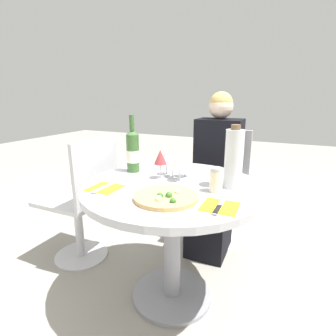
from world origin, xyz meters
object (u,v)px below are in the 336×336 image
Objects in this scene: seated_diner at (214,182)px; chair_empty_side at (84,202)px; dining_table at (172,209)px; tall_carafe at (234,159)px; pizza_large at (166,197)px; chair_behind_diner at (219,187)px; wine_bottle at (133,151)px.

chair_empty_side is at bearing 35.60° from seated_diner.
dining_table is 0.43m from tall_carafe.
chair_empty_side is at bearing 159.10° from pizza_large.
pizza_large is (0.77, -0.29, 0.27)m from chair_empty_side.
seated_diner reaches higher than chair_behind_diner.
chair_empty_side is 0.56m from wine_bottle.
chair_empty_side is 1.09m from tall_carafe.
tall_carafe reaches higher than chair_behind_diner.
chair_behind_diner is 2.81× the size of tall_carafe.
tall_carafe is at bearing 15.34° from dining_table.
pizza_large is 0.92× the size of tall_carafe.
chair_behind_diner is at bearing 60.52° from wine_bottle.
dining_table is at bearing -21.19° from wine_bottle.
wine_bottle reaches higher than dining_table.
wine_bottle is (-0.32, 0.12, 0.27)m from dining_table.
chair_empty_side is 0.87m from pizza_large.
wine_bottle is (-0.38, -0.52, 0.30)m from seated_diner.
pizza_large is (-0.01, -1.00, 0.27)m from chair_behind_diner.
chair_empty_side is (-0.71, 0.09, -0.12)m from dining_table.
wine_bottle is at bearing 60.52° from chair_behind_diner.
seated_diner is 1.33× the size of chair_empty_side.
seated_diner reaches higher than chair_empty_side.
seated_diner is (-0.00, -0.15, 0.09)m from chair_behind_diner.
chair_behind_diner is (0.06, 0.80, -0.12)m from dining_table.
dining_table is 1.07× the size of chair_behind_diner.
seated_diner is 0.96m from chair_empty_side.
wine_bottle is (0.40, 0.03, 0.39)m from chair_empty_side.
pizza_large is 0.51m from wine_bottle.
wine_bottle is (-0.38, 0.33, 0.12)m from pizza_large.
dining_table is at bearing -97.14° from chair_empty_side.
pizza_large is 0.40m from tall_carafe.
wine_bottle is at bearing 53.89° from seated_diner.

